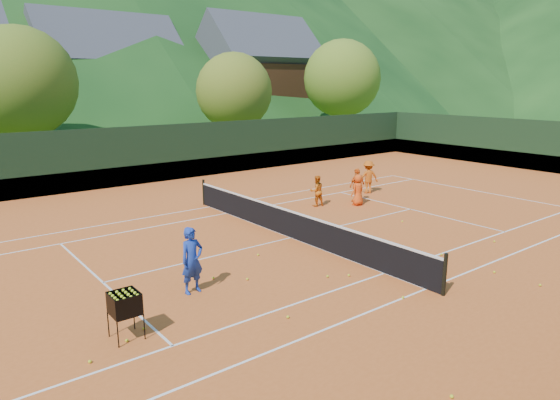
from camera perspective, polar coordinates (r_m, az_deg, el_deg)
ground at (r=17.03m, az=1.29°, el=-4.39°), size 400.00×400.00×0.00m
clay_court at (r=17.03m, az=1.29°, el=-4.36°), size 40.00×24.00×0.02m
coach at (r=12.65m, az=-10.02°, el=-6.80°), size 0.66×0.47×1.69m
student_a at (r=21.26m, az=4.20°, el=1.05°), size 0.72×0.61×1.32m
student_b at (r=22.21m, az=8.80°, el=1.69°), size 0.88×0.37×1.49m
student_c at (r=21.60m, az=8.90°, el=1.16°), size 0.68×0.47×1.34m
student_d at (r=24.06m, az=10.04°, el=2.62°), size 1.16×0.94×1.56m
tennis_ball_1 at (r=14.73m, az=27.59°, el=-8.61°), size 0.07×0.07×0.07m
tennis_ball_2 at (r=11.46m, az=0.90°, el=-13.22°), size 0.07×0.07×0.07m
tennis_ball_5 at (r=13.72m, az=5.46°, el=-8.67°), size 0.07×0.07×0.07m
tennis_ball_6 at (r=16.27m, az=14.03°, el=-5.45°), size 0.07×0.07×0.07m
tennis_ball_7 at (r=13.67m, az=-7.63°, el=-8.81°), size 0.07×0.07×0.07m
tennis_ball_9 at (r=15.29m, az=-2.53°, el=-6.27°), size 0.07×0.07×0.07m
tennis_ball_10 at (r=16.08m, az=17.96°, el=-5.94°), size 0.07×0.07×0.07m
tennis_ball_11 at (r=14.89m, az=13.12°, el=-7.16°), size 0.07×0.07×0.07m
tennis_ball_12 at (r=12.76m, az=13.88°, el=-10.76°), size 0.07×0.07×0.07m
tennis_ball_14 at (r=15.16m, az=23.29°, el=-7.57°), size 0.07×0.07×0.07m
tennis_ball_15 at (r=13.50m, az=-3.76°, el=-9.01°), size 0.07×0.07×0.07m
tennis_ball_16 at (r=19.41m, az=13.80°, el=-2.39°), size 0.07×0.07×0.07m
tennis_ball_17 at (r=17.96m, az=23.29°, el=-4.38°), size 0.07×0.07×0.07m
tennis_ball_18 at (r=10.48m, az=-20.90°, el=-16.87°), size 0.07×0.07×0.07m
tennis_ball_19 at (r=10.99m, az=-17.11°, el=-15.10°), size 0.07×0.07×0.07m
tennis_ball_22 at (r=13.85m, az=7.88°, el=-8.51°), size 0.07×0.07×0.07m
tennis_ball_23 at (r=9.40m, az=19.03°, el=-20.47°), size 0.07×0.07×0.07m
tennis_ball_25 at (r=11.36m, az=-15.27°, el=-13.99°), size 0.07×0.07×0.07m
court_lines at (r=17.02m, az=1.29°, el=-4.31°), size 23.83×11.03×0.00m
tennis_net at (r=16.88m, az=1.30°, el=-2.71°), size 0.10×12.07×1.10m
perimeter_fence at (r=16.69m, az=1.31°, el=-0.24°), size 40.40×24.24×3.00m
ball_hopper at (r=10.83m, az=-17.34°, el=-11.33°), size 0.57×0.57×1.00m
chalet_mid at (r=49.34m, az=-19.03°, el=12.37°), size 12.65×8.82×11.45m
chalet_right at (r=52.23m, az=-2.48°, el=13.36°), size 11.50×8.82×11.91m
tree_b at (r=33.18m, az=-27.58°, el=11.86°), size 6.40×6.40×8.40m
tree_c at (r=37.52m, az=-5.26°, el=12.27°), size 5.60×5.60×7.35m
tree_d at (r=45.84m, az=7.11°, el=13.62°), size 6.80×6.80×8.93m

